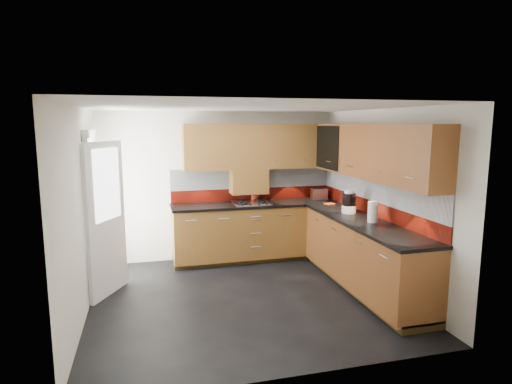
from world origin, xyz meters
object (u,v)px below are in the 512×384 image
object	(u,v)px
gas_hob	(251,203)
food_processor	(349,203)
toaster	(319,194)
utensil_pot	(255,195)

from	to	relation	value
gas_hob	food_processor	xyz separation A→B (m)	(1.17, -1.08, 0.14)
gas_hob	toaster	distance (m)	1.21
toaster	food_processor	xyz separation A→B (m)	(-0.04, -1.17, 0.06)
gas_hob	toaster	xyz separation A→B (m)	(1.20, 0.09, 0.08)
gas_hob	toaster	world-z (taller)	toaster
utensil_pot	food_processor	world-z (taller)	utensil_pot
utensil_pot	toaster	size ratio (longest dim) A/B	1.75
gas_hob	food_processor	size ratio (longest dim) A/B	1.72
gas_hob	utensil_pot	world-z (taller)	utensil_pot
utensil_pot	toaster	world-z (taller)	utensil_pot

